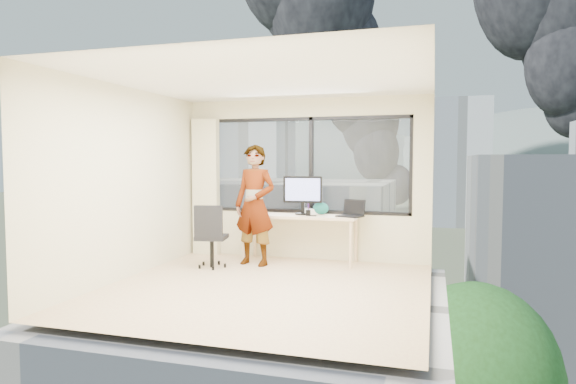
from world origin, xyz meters
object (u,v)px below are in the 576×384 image
at_px(chair, 212,235).
at_px(person, 255,205).
at_px(handbag, 321,208).
at_px(laptop, 350,209).
at_px(desk, 300,238).
at_px(monitor, 303,195).
at_px(game_console, 312,211).

distance_m(chair, person, 0.80).
bearing_deg(handbag, laptop, -38.14).
distance_m(desk, chair, 1.39).
distance_m(person, laptop, 1.45).
xyz_separation_m(chair, monitor, (1.20, 0.81, 0.57)).
height_order(person, monitor, person).
relative_size(desk, laptop, 4.62).
relative_size(monitor, handbag, 2.48).
distance_m(monitor, game_console, 0.35).
distance_m(chair, monitor, 1.55).
bearing_deg(handbag, game_console, 134.65).
bearing_deg(desk, handbag, 27.05).
bearing_deg(laptop, chair, -138.90).
relative_size(game_console, handbag, 1.37).
xyz_separation_m(desk, monitor, (0.03, 0.06, 0.68)).
relative_size(person, laptop, 4.73).
bearing_deg(chair, desk, 21.38).
xyz_separation_m(monitor, handbag, (0.27, 0.10, -0.21)).
distance_m(desk, monitor, 0.69).
bearing_deg(handbag, person, -164.70).
xyz_separation_m(desk, handbag, (0.30, 0.15, 0.47)).
xyz_separation_m(chair, game_console, (1.31, 1.00, 0.31)).
bearing_deg(monitor, desk, -124.18).
relative_size(desk, monitor, 2.92).
height_order(chair, person, person).
bearing_deg(person, handbag, 41.09).
relative_size(monitor, game_console, 1.82).
bearing_deg(desk, laptop, -4.03).
relative_size(desk, chair, 1.85).
relative_size(monitor, laptop, 1.58).
bearing_deg(chair, game_console, 25.97).
bearing_deg(laptop, handbag, 178.70).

